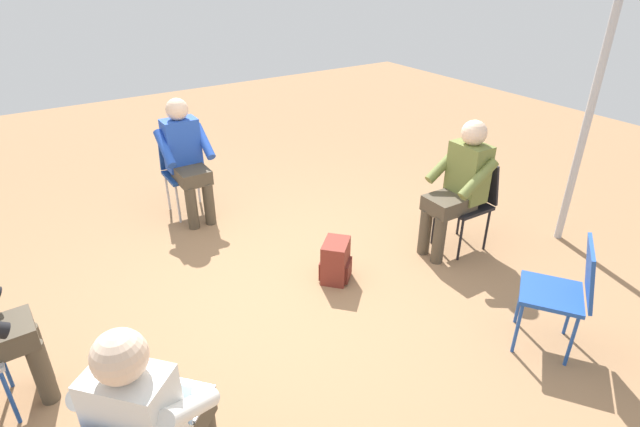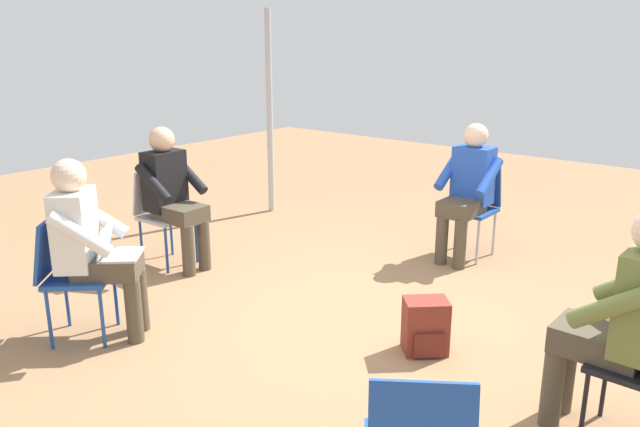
% 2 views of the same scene
% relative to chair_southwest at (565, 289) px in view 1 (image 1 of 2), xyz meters
% --- Properties ---
extents(ground_plane, '(14.00, 14.00, 0.00)m').
position_rel_chair_southwest_xyz_m(ground_plane, '(1.58, 1.30, -0.50)').
color(ground_plane, '#99704C').
extents(chair_southwest, '(0.58, 0.57, 0.85)m').
position_rel_chair_southwest_xyz_m(chair_southwest, '(0.00, 0.00, 0.00)').
color(chair_southwest, '#1E4799').
rests_on(chair_southwest, ground).
extents(chair_south, '(0.41, 0.45, 0.85)m').
position_rel_chair_southwest_xyz_m(chair_south, '(1.31, -0.53, 0.00)').
color(chair_south, black).
rests_on(chair_south, ground).
extents(chair_east, '(0.44, 0.40, 0.85)m').
position_rel_chair_southwest_xyz_m(chair_east, '(3.46, 1.42, 0.00)').
color(chair_east, '#1E4799').
rests_on(chair_east, ground).
extents(person_with_laptop, '(0.63, 0.64, 1.24)m').
position_rel_chair_southwest_xyz_m(person_with_laptop, '(0.30, 2.65, 0.20)').
color(person_with_laptop, '#4C4233').
rests_on(person_with_laptop, ground).
extents(person_in_blue, '(0.52, 0.49, 1.24)m').
position_rel_chair_southwest_xyz_m(person_in_blue, '(3.29, 1.42, 0.20)').
color(person_in_blue, '#4C4233').
rests_on(person_in_blue, ground).
extents(person_in_olive, '(0.50, 0.53, 1.24)m').
position_rel_chair_southwest_xyz_m(person_in_olive, '(1.31, -0.37, 0.20)').
color(person_in_olive, '#4C4233').
rests_on(person_in_olive, ground).
extents(backpack_near_laptop_user, '(0.34, 0.34, 0.36)m').
position_rel_chair_southwest_xyz_m(backpack_near_laptop_user, '(1.52, 0.82, -0.34)').
color(backpack_near_laptop_user, maroon).
rests_on(backpack_near_laptop_user, ground).
extents(tent_pole_near, '(0.07, 0.07, 2.61)m').
position_rel_chair_southwest_xyz_m(tent_pole_near, '(0.89, -1.42, 0.81)').
color(tent_pole_near, '#B2B2B7').
rests_on(tent_pole_near, ground).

